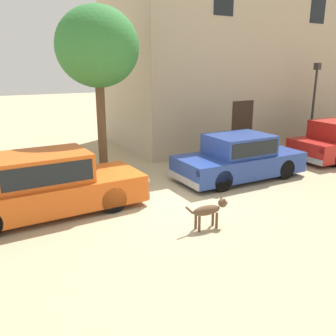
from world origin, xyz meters
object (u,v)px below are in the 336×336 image
at_px(street_lamp, 314,94).
at_px(parked_sedan_second, 239,157).
at_px(acacia_tree_left, 98,48).
at_px(stray_dog_spotted, 210,210).
at_px(parked_sedan_nearest, 45,184).

bearing_deg(street_lamp, parked_sedan_second, -160.33).
relative_size(parked_sedan_second, acacia_tree_left, 0.83).
bearing_deg(stray_dog_spotted, acacia_tree_left, 105.02).
xyz_separation_m(parked_sedan_second, acacia_tree_left, (-3.79, 2.00, 3.27)).
relative_size(stray_dog_spotted, acacia_tree_left, 0.21).
xyz_separation_m(stray_dog_spotted, acacia_tree_left, (-0.82, 4.57, 3.54)).
distance_m(parked_sedan_nearest, acacia_tree_left, 4.34).
xyz_separation_m(parked_sedan_nearest, acacia_tree_left, (2.16, 1.93, 3.23)).
height_order(stray_dog_spotted, acacia_tree_left, acacia_tree_left).
height_order(parked_sedan_second, street_lamp, street_lamp).
bearing_deg(street_lamp, parked_sedan_nearest, -170.31).
distance_m(parked_sedan_second, street_lamp, 6.39).
xyz_separation_m(street_lamp, acacia_tree_left, (-9.61, -0.08, 1.64)).
bearing_deg(parked_sedan_second, stray_dog_spotted, -138.32).
relative_size(stray_dog_spotted, street_lamp, 0.30).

